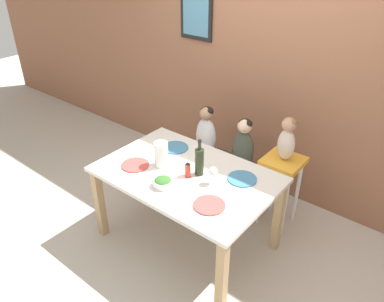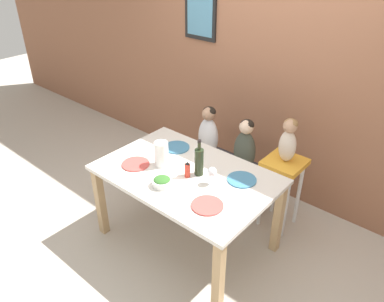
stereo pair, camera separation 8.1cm
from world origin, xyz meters
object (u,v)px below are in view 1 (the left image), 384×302
Objects in this scene: dinner_plate_front_right at (209,205)px; dinner_plate_back_left at (175,148)px; person_child_left at (206,132)px; paper_towel_roll at (161,154)px; chair_far_center at (241,175)px; dinner_plate_front_left at (135,165)px; person_baby_right at (287,137)px; wine_bottle at (199,161)px; salad_bowl_large at (163,182)px; person_child_center at (243,145)px; chair_right_highchair at (282,174)px; wine_glass_near at (213,172)px; chair_far_left at (205,160)px; dinner_plate_back_right at (242,179)px.

dinner_plate_back_left is at bearing 147.20° from dinner_plate_front_right.
person_child_left is 2.47× the size of paper_towel_roll.
dinner_plate_front_right is (0.65, -0.19, -0.11)m from paper_towel_roll.
chair_far_center is 1.15m from dinner_plate_front_left.
dinner_plate_front_left is at bearing -134.61° from person_baby_right.
salad_bowl_large is at bearing -111.00° from wine_bottle.
person_child_center is at bearing 49.31° from dinner_plate_back_left.
dinner_plate_front_left is (-0.18, -0.15, -0.11)m from paper_towel_roll.
chair_right_highchair is 1.15m from paper_towel_roll.
chair_far_center is 2.89× the size of wine_glass_near.
person_child_center reaches higher than chair_right_highchair.
chair_far_left is at bearing 92.08° from dinner_plate_back_left.
dinner_plate_back_right is at bearing -58.99° from chair_far_center.
salad_bowl_large is at bearing -71.75° from chair_far_left.
salad_bowl_large reaches higher than dinner_plate_back_left.
chair_far_center is 1.83× the size of dinner_plate_front_left.
dinner_plate_back_left and dinner_plate_front_right have the same top height.
dinner_plate_front_right is (0.32, -0.28, -0.12)m from wine_bottle.
wine_bottle reaches higher than dinner_plate_front_left.
dinner_plate_front_left and dinner_plate_front_right have the same top height.
person_child_center is at bearing 102.99° from wine_glass_near.
wine_glass_near is at bearing 121.37° from dinner_plate_front_right.
chair_far_center is 0.34m from person_child_center.
paper_towel_roll is 1.41× the size of salad_bowl_large.
dinner_plate_back_left is at bearing 158.38° from wine_glass_near.
chair_far_left is 2.78× the size of salad_bowl_large.
dinner_plate_back_right is at bearing 46.92° from salad_bowl_large.
chair_far_left is at bearing 122.96° from wine_bottle.
dinner_plate_front_left is (-0.68, -0.21, -0.10)m from wine_glass_near.
salad_bowl_large is 0.44m from dinner_plate_front_right.
dinner_plate_back_right is at bearing 21.42° from paper_towel_roll.
dinner_plate_back_left is (-0.10, 0.30, -0.11)m from paper_towel_roll.
dinner_plate_front_left is 0.45m from dinner_plate_back_left.
dinner_plate_front_left reaches higher than chair_far_left.
chair_far_left is at bearing 129.99° from wine_glass_near.
salad_bowl_large is (-0.12, -1.02, 0.08)m from person_child_center.
person_child_center is 0.64m from dinner_plate_back_right.
person_baby_right is 0.59m from dinner_plate_back_right.
wine_glass_near reaches higher than salad_bowl_large.
dinner_plate_front_right is (-0.01, -0.44, 0.00)m from dinner_plate_back_right.
person_child_left reaches higher than salad_bowl_large.
chair_right_highchair is 4.77× the size of wine_glass_near.
wine_bottle is 0.38m from dinner_plate_back_right.
person_child_left is (-0.89, 0.00, 0.15)m from chair_right_highchair.
dinner_plate_back_left is at bearing 155.23° from wine_bottle.
wine_glass_near reaches higher than chair_far_left.
person_child_left is 1.34× the size of person_baby_right.
paper_towel_roll is 0.34m from dinner_plate_back_left.
person_child_left reaches higher than wine_glass_near.
wine_glass_near is (0.17, -0.75, 0.49)m from chair_far_center.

